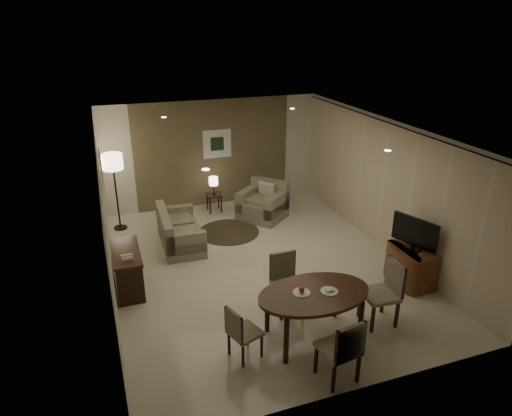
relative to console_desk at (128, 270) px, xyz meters
name	(u,v)px	position (x,y,z in m)	size (l,w,h in m)	color
room_shell	(253,195)	(2.49, 0.40, 0.98)	(5.50, 7.00, 2.70)	beige
taupe_accent	(213,153)	(2.49, 3.48, 0.98)	(3.96, 0.03, 2.70)	brown
curtain_wall	(383,187)	(5.17, 0.00, 0.95)	(0.08, 6.70, 2.58)	beige
curtain_rod	(390,123)	(5.17, 0.00, 2.27)	(0.03, 0.03, 6.80)	black
art_back_frame	(217,144)	(2.59, 3.46, 1.23)	(0.72, 0.03, 0.72)	silver
art_back_canvas	(217,144)	(2.59, 3.44, 1.23)	(0.34, 0.01, 0.34)	#192E20
art_left_frame	(101,173)	(-0.23, 1.20, 1.48)	(0.03, 0.60, 0.80)	silver
art_left_canvas	(102,172)	(-0.21, 1.20, 1.48)	(0.01, 0.46, 0.64)	gray
downlight_nl	(206,169)	(1.09, -1.80, 2.31)	(0.10, 0.10, 0.01)	white
downlight_nr	(388,151)	(3.89, -1.80, 2.31)	(0.10, 0.10, 0.01)	white
downlight_fl	(164,117)	(1.09, 1.80, 2.31)	(0.10, 0.10, 0.01)	white
downlight_fr	(292,109)	(3.89, 1.80, 2.31)	(0.10, 0.10, 0.01)	white
console_desk	(128,270)	(0.00, 0.00, 0.00)	(0.48, 1.20, 0.75)	#452A16
telephone	(127,257)	(0.00, -0.30, 0.43)	(0.20, 0.14, 0.09)	white
tv_cabinet	(411,266)	(4.89, -1.50, -0.03)	(0.48, 0.90, 0.70)	brown
flat_tv	(415,233)	(4.87, -1.50, 0.65)	(0.06, 0.88, 0.60)	black
dining_table	(313,316)	(2.51, -2.34, 0.03)	(1.72, 1.07, 0.81)	#452A16
chair_near	(338,348)	(2.45, -3.21, 0.12)	(0.48, 0.48, 1.00)	gray
chair_far	(288,285)	(2.43, -1.57, 0.12)	(0.48, 0.48, 0.99)	gray
chair_left	(245,332)	(1.42, -2.39, 0.04)	(0.41, 0.41, 0.84)	gray
chair_right	(380,294)	(3.66, -2.33, 0.15)	(0.51, 0.51, 1.06)	gray
plate_a	(302,293)	(2.33, -2.29, 0.44)	(0.26, 0.26, 0.02)	white
plate_b	(329,291)	(2.73, -2.39, 0.44)	(0.26, 0.26, 0.02)	white
fruit_apple	(302,290)	(2.33, -2.29, 0.49)	(0.09, 0.09, 0.09)	#AC3713
napkin	(329,290)	(2.73, -2.39, 0.46)	(0.12, 0.08, 0.03)	white
round_rug	(229,232)	(2.34, 1.65, -0.37)	(1.39, 1.39, 0.01)	#423625
sofa	(180,228)	(1.20, 1.41, 0.01)	(0.81, 1.63, 0.76)	gray
armchair	(262,201)	(3.34, 2.15, 0.07)	(0.99, 0.94, 0.88)	gray
side_table	(214,203)	(2.34, 2.95, -0.15)	(0.36, 0.36, 0.45)	black
table_lamp	(214,185)	(2.34, 2.95, 0.33)	(0.22, 0.22, 0.50)	#FFEAC1
floor_lamp	(116,192)	(0.02, 2.68, 0.52)	(0.45, 0.45, 1.79)	#FFE5B7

